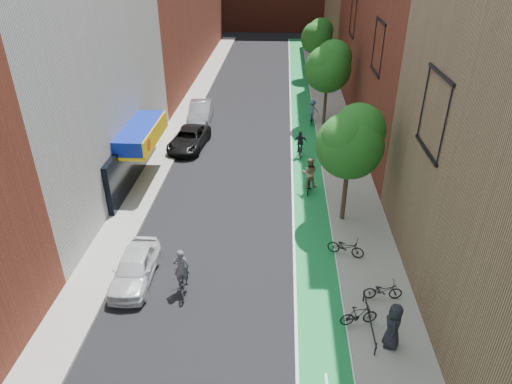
% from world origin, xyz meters
% --- Properties ---
extents(ground, '(160.00, 160.00, 0.00)m').
position_xyz_m(ground, '(0.00, 0.00, 0.00)').
color(ground, black).
rests_on(ground, ground).
extents(bike_lane, '(2.00, 68.00, 0.01)m').
position_xyz_m(bike_lane, '(4.00, 26.00, 0.01)').
color(bike_lane, '#167B3E').
rests_on(bike_lane, ground).
extents(sidewalk_left, '(2.00, 68.00, 0.15)m').
position_xyz_m(sidewalk_left, '(-6.00, 26.00, 0.07)').
color(sidewalk_left, gray).
rests_on(sidewalk_left, ground).
extents(sidewalk_right, '(3.00, 68.00, 0.15)m').
position_xyz_m(sidewalk_right, '(6.50, 26.00, 0.07)').
color(sidewalk_right, gray).
rests_on(sidewalk_right, ground).
extents(building_left_white, '(8.00, 20.00, 12.00)m').
position_xyz_m(building_left_white, '(-11.00, 14.00, 6.00)').
color(building_left_white, silver).
rests_on(building_left_white, ground).
extents(tree_near, '(3.40, 3.36, 6.42)m').
position_xyz_m(tree_near, '(5.65, 10.02, 4.66)').
color(tree_near, '#332619').
rests_on(tree_near, ground).
extents(tree_mid, '(3.55, 3.53, 6.74)m').
position_xyz_m(tree_mid, '(5.65, 24.02, 4.89)').
color(tree_mid, '#332619').
rests_on(tree_mid, ground).
extents(tree_far, '(3.30, 3.25, 6.21)m').
position_xyz_m(tree_far, '(5.65, 38.02, 4.50)').
color(tree_far, '#332619').
rests_on(tree_far, ground).
extents(parked_car_white, '(1.71, 4.07, 1.37)m').
position_xyz_m(parked_car_white, '(-4.05, 4.56, 0.69)').
color(parked_car_white, silver).
rests_on(parked_car_white, ground).
extents(parked_car_black, '(2.73, 5.08, 1.36)m').
position_xyz_m(parked_car_black, '(-4.39, 19.19, 0.68)').
color(parked_car_black, black).
rests_on(parked_car_black, ground).
extents(parked_car_silver, '(1.91, 4.95, 1.61)m').
position_xyz_m(parked_car_silver, '(-4.44, 24.64, 0.80)').
color(parked_car_silver, gray).
rests_on(parked_car_silver, ground).
extents(cyclist_lead, '(0.90, 1.80, 2.14)m').
position_xyz_m(cyclist_lead, '(-1.83, 3.92, 0.73)').
color(cyclist_lead, black).
rests_on(cyclist_lead, ground).
extents(cyclist_lane_near, '(1.00, 1.52, 2.20)m').
position_xyz_m(cyclist_lane_near, '(3.94, 13.09, 1.01)').
color(cyclist_lane_near, black).
rests_on(cyclist_lane_near, ground).
extents(cyclist_lane_mid, '(0.94, 1.60, 1.92)m').
position_xyz_m(cyclist_lane_mid, '(3.54, 17.96, 0.73)').
color(cyclist_lane_mid, black).
rests_on(cyclist_lane_mid, ground).
extents(cyclist_lane_far, '(1.09, 1.60, 1.93)m').
position_xyz_m(cyclist_lane_far, '(4.68, 24.70, 0.87)').
color(cyclist_lane_far, black).
rests_on(cyclist_lane_far, ground).
extents(parked_bike_near, '(1.64, 0.64, 0.85)m').
position_xyz_m(parked_bike_near, '(6.60, 3.83, 0.58)').
color(parked_bike_near, black).
rests_on(parked_bike_near, sidewalk_right).
extents(parked_bike_mid, '(1.57, 0.75, 0.91)m').
position_xyz_m(parked_bike_mid, '(5.40, 2.30, 0.61)').
color(parked_bike_mid, black).
rests_on(parked_bike_mid, sidewalk_right).
extents(parked_bike_far, '(1.85, 1.16, 0.92)m').
position_xyz_m(parked_bike_far, '(5.40, 6.74, 0.61)').
color(parked_bike_far, black).
rests_on(parked_bike_far, sidewalk_right).
extents(pedestrian, '(0.75, 1.02, 1.92)m').
position_xyz_m(pedestrian, '(6.44, 1.31, 1.11)').
color(pedestrian, black).
rests_on(pedestrian, sidewalk_right).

